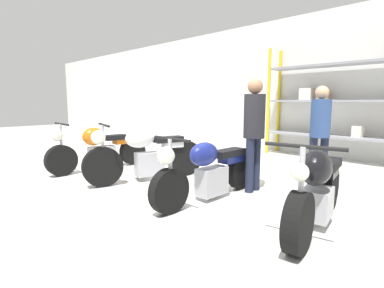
{
  "coord_description": "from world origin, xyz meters",
  "views": [
    {
      "loc": [
        3.43,
        -3.05,
        1.4
      ],
      "look_at": [
        0.0,
        0.4,
        0.7
      ],
      "focal_mm": 28.0,
      "sensor_mm": 36.0,
      "label": 1
    }
  ],
  "objects_px": {
    "motorcycle_orange": "(99,150)",
    "motorcycle_black": "(317,189)",
    "shelving_rack": "(344,102)",
    "person_browsing": "(320,127)",
    "motorcycle_blue": "(209,171)",
    "motorcycle_white": "(146,155)",
    "person_near_rack": "(254,126)"
  },
  "relations": [
    {
      "from": "shelving_rack",
      "to": "motorcycle_blue",
      "type": "bearing_deg",
      "value": -94.43
    },
    {
      "from": "motorcycle_orange",
      "to": "motorcycle_blue",
      "type": "height_order",
      "value": "motorcycle_orange"
    },
    {
      "from": "motorcycle_white",
      "to": "motorcycle_blue",
      "type": "xyz_separation_m",
      "value": [
        1.48,
        0.01,
        -0.04
      ]
    },
    {
      "from": "motorcycle_white",
      "to": "person_browsing",
      "type": "bearing_deg",
      "value": 146.44
    },
    {
      "from": "person_near_rack",
      "to": "motorcycle_white",
      "type": "bearing_deg",
      "value": 24.68
    },
    {
      "from": "motorcycle_blue",
      "to": "person_browsing",
      "type": "distance_m",
      "value": 2.14
    },
    {
      "from": "motorcycle_orange",
      "to": "person_browsing",
      "type": "distance_m",
      "value": 4.21
    },
    {
      "from": "motorcycle_white",
      "to": "person_browsing",
      "type": "xyz_separation_m",
      "value": [
        2.23,
        1.94,
        0.51
      ]
    },
    {
      "from": "motorcycle_blue",
      "to": "motorcycle_white",
      "type": "bearing_deg",
      "value": -89.59
    },
    {
      "from": "person_browsing",
      "to": "motorcycle_black",
      "type": "bearing_deg",
      "value": 163.18
    },
    {
      "from": "motorcycle_orange",
      "to": "motorcycle_white",
      "type": "bearing_deg",
      "value": 99.09
    },
    {
      "from": "motorcycle_black",
      "to": "motorcycle_blue",
      "type": "bearing_deg",
      "value": -94.9
    },
    {
      "from": "shelving_rack",
      "to": "motorcycle_blue",
      "type": "relative_size",
      "value": 1.71
    },
    {
      "from": "shelving_rack",
      "to": "motorcycle_blue",
      "type": "xyz_separation_m",
      "value": [
        -0.33,
        -4.29,
        -0.96
      ]
    },
    {
      "from": "motorcycle_orange",
      "to": "motorcycle_black",
      "type": "xyz_separation_m",
      "value": [
        4.33,
        0.3,
        0.02
      ]
    },
    {
      "from": "motorcycle_orange",
      "to": "motorcycle_blue",
      "type": "xyz_separation_m",
      "value": [
        2.85,
        0.17,
        0.01
      ]
    },
    {
      "from": "motorcycle_blue",
      "to": "motorcycle_black",
      "type": "xyz_separation_m",
      "value": [
        1.48,
        0.13,
        0.01
      ]
    },
    {
      "from": "shelving_rack",
      "to": "person_browsing",
      "type": "height_order",
      "value": "shelving_rack"
    },
    {
      "from": "shelving_rack",
      "to": "motorcycle_white",
      "type": "bearing_deg",
      "value": -112.8
    },
    {
      "from": "shelving_rack",
      "to": "motorcycle_orange",
      "type": "relative_size",
      "value": 1.68
    },
    {
      "from": "motorcycle_orange",
      "to": "person_near_rack",
      "type": "distance_m",
      "value": 3.27
    },
    {
      "from": "motorcycle_black",
      "to": "person_browsing",
      "type": "distance_m",
      "value": 2.01
    },
    {
      "from": "person_browsing",
      "to": "person_near_rack",
      "type": "height_order",
      "value": "person_near_rack"
    },
    {
      "from": "motorcycle_blue",
      "to": "shelving_rack",
      "type": "bearing_deg",
      "value": 175.52
    },
    {
      "from": "motorcycle_orange",
      "to": "motorcycle_black",
      "type": "height_order",
      "value": "motorcycle_black"
    },
    {
      "from": "motorcycle_black",
      "to": "motorcycle_white",
      "type": "bearing_deg",
      "value": -97.24
    },
    {
      "from": "motorcycle_blue",
      "to": "person_near_rack",
      "type": "height_order",
      "value": "person_near_rack"
    },
    {
      "from": "motorcycle_blue",
      "to": "person_browsing",
      "type": "bearing_deg",
      "value": 158.54
    },
    {
      "from": "motorcycle_black",
      "to": "person_near_rack",
      "type": "relative_size",
      "value": 1.15
    },
    {
      "from": "motorcycle_black",
      "to": "person_near_rack",
      "type": "bearing_deg",
      "value": -127.68
    },
    {
      "from": "motorcycle_blue",
      "to": "motorcycle_black",
      "type": "height_order",
      "value": "motorcycle_black"
    },
    {
      "from": "person_browsing",
      "to": "motorcycle_white",
      "type": "bearing_deg",
      "value": 92.38
    }
  ]
}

